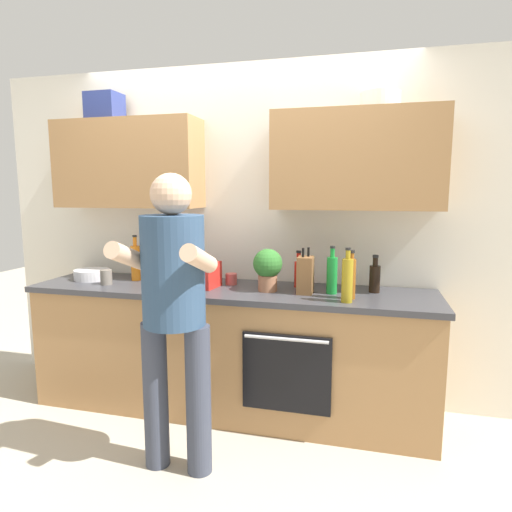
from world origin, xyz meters
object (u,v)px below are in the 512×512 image
object	(u,v)px
bottle_syrup	(351,277)
knife_block	(305,275)
potted_herb	(268,267)
person_standing	(174,301)
cup_ceramic	(231,279)
bottle_soda	(332,274)
cup_coffee	(154,273)
mixing_bowl	(92,274)
bottle_hotsauce	(298,272)
bottle_oil	(347,279)
cup_stoneware	(106,277)
bottle_juice	(136,262)
grocery_bag_crisps	(203,275)
bottle_soy	(375,277)

from	to	relation	value
bottle_syrup	knife_block	size ratio (longest dim) A/B	1.01
knife_block	potted_herb	xyz separation A→B (m)	(-0.26, 0.01, 0.04)
person_standing	cup_ceramic	xyz separation A→B (m)	(0.06, 0.86, -0.05)
bottle_soda	potted_herb	bearing A→B (deg)	-175.63
cup_coffee	mixing_bowl	xyz separation A→B (m)	(-0.47, -0.11, -0.01)
person_standing	bottle_hotsauce	bearing A→B (deg)	58.62
bottle_oil	cup_stoneware	distance (m)	1.72
person_standing	bottle_oil	world-z (taller)	person_standing
bottle_soda	cup_coffee	bearing A→B (deg)	174.73
bottle_syrup	cup_stoneware	distance (m)	1.74
bottle_soda	cup_coffee	distance (m)	1.37
cup_coffee	cup_stoneware	bearing A→B (deg)	-135.64
bottle_hotsauce	bottle_oil	bearing A→B (deg)	-45.14
bottle_oil	knife_block	distance (m)	0.33
person_standing	bottle_soda	world-z (taller)	person_standing
bottle_syrup	cup_ceramic	distance (m)	0.89
cup_ceramic	bottle_juice	bearing A→B (deg)	-177.49
mixing_bowl	potted_herb	world-z (taller)	potted_herb
bottle_soda	grocery_bag_crisps	xyz separation A→B (m)	(-0.90, -0.03, -0.04)
mixing_bowl	bottle_hotsauce	bearing A→B (deg)	4.47
potted_herb	bottle_juice	bearing A→B (deg)	174.10
bottle_syrup	cup_stoneware	size ratio (longest dim) A/B	2.85
bottle_soda	mixing_bowl	xyz separation A→B (m)	(-1.83, 0.02, -0.09)
mixing_bowl	bottle_juice	bearing A→B (deg)	9.31
cup_stoneware	mixing_bowl	bearing A→B (deg)	147.15
bottle_syrup	knife_block	xyz separation A→B (m)	(-0.30, 0.08, -0.01)
bottle_oil	grocery_bag_crisps	world-z (taller)	bottle_oil
person_standing	bottle_soy	distance (m)	1.36
cup_stoneware	cup_ceramic	world-z (taller)	cup_stoneware
cup_coffee	grocery_bag_crisps	xyz separation A→B (m)	(0.46, -0.15, 0.04)
cup_stoneware	potted_herb	world-z (taller)	potted_herb
bottle_syrup	cup_coffee	bearing A→B (deg)	170.78
bottle_juice	bottle_soy	size ratio (longest dim) A/B	1.36
bottle_soy	knife_block	size ratio (longest dim) A/B	0.83
mixing_bowl	bottle_soy	bearing A→B (deg)	2.27
potted_herb	bottle_syrup	bearing A→B (deg)	-8.53
bottle_soda	mixing_bowl	bearing A→B (deg)	179.39
bottle_hotsauce	cup_ceramic	world-z (taller)	bottle_hotsauce
cup_stoneware	bottle_soda	bearing A→B (deg)	4.24
cup_stoneware	mixing_bowl	world-z (taller)	cup_stoneware
bottle_hotsauce	mixing_bowl	size ratio (longest dim) A/B	0.98
bottle_juice	potted_herb	xyz separation A→B (m)	(1.05, -0.11, 0.02)
bottle_hotsauce	cup_stoneware	bearing A→B (deg)	-169.12
bottle_soda	cup_stoneware	xyz separation A→B (m)	(-1.61, -0.12, -0.08)
bottle_juice	bottle_soda	distance (m)	1.48
mixing_bowl	knife_block	bearing A→B (deg)	-2.01
bottle_oil	potted_herb	world-z (taller)	bottle_oil
bottle_soda	cup_ceramic	size ratio (longest dim) A/B	3.76
bottle_oil	knife_block	bearing A→B (deg)	148.25
bottle_hotsauce	bottle_juice	world-z (taller)	bottle_juice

